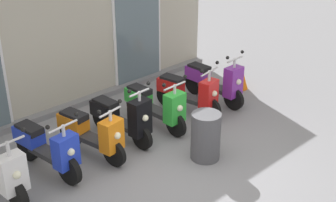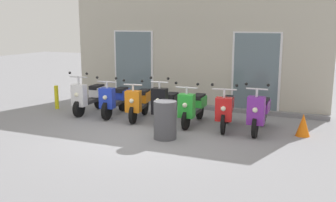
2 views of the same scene
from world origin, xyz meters
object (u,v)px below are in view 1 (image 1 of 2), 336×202
object	(u,v)px
scooter_black	(122,117)
scooter_red	(188,92)
scooter_purple	(215,81)
scooter_blue	(46,147)
scooter_green	(156,105)
scooter_orange	(91,132)
traffic_cone	(241,78)
trash_bin	(206,136)

from	to	relation	value
scooter_black	scooter_red	world-z (taller)	scooter_black
scooter_black	scooter_purple	world-z (taller)	scooter_purple
scooter_blue	scooter_purple	world-z (taller)	scooter_purple
scooter_green	scooter_black	bearing A→B (deg)	176.41
scooter_orange	scooter_purple	bearing A→B (deg)	-0.08
scooter_green	scooter_purple	distance (m)	1.68
scooter_green	traffic_cone	distance (m)	2.67
scooter_red	traffic_cone	world-z (taller)	scooter_red
scooter_purple	traffic_cone	xyz separation A→B (m)	(0.99, 0.05, -0.23)
scooter_black	trash_bin	size ratio (longest dim) A/B	1.82
scooter_purple	scooter_green	bearing A→B (deg)	178.37
scooter_black	scooter_orange	bearing A→B (deg)	-172.96
trash_bin	scooter_blue	bearing A→B (deg)	145.56
scooter_black	trash_bin	xyz separation A→B (m)	(0.64, -1.48, -0.05)
scooter_purple	trash_bin	size ratio (longest dim) A/B	1.87
scooter_green	scooter_blue	bearing A→B (deg)	178.33
scooter_purple	traffic_cone	size ratio (longest dim) A/B	3.07
scooter_orange	scooter_blue	bearing A→B (deg)	172.17
traffic_cone	trash_bin	size ratio (longest dim) A/B	0.61
scooter_green	scooter_purple	size ratio (longest dim) A/B	1.01
scooter_purple	scooter_black	bearing A→B (deg)	177.75
traffic_cone	scooter_red	bearing A→B (deg)	-178.50
scooter_red	traffic_cone	xyz separation A→B (m)	(1.80, 0.05, -0.22)
scooter_black	scooter_purple	xyz separation A→B (m)	(2.45, -0.10, 0.02)
scooter_green	traffic_cone	xyz separation A→B (m)	(2.66, 0.00, -0.21)
scooter_black	scooter_green	distance (m)	0.78
scooter_blue	scooter_black	distance (m)	1.55
trash_bin	scooter_green	bearing A→B (deg)	84.42
scooter_blue	scooter_black	size ratio (longest dim) A/B	1.04
scooter_blue	scooter_orange	xyz separation A→B (m)	(0.80, -0.11, 0.02)
scooter_orange	trash_bin	distance (m)	1.96
scooter_blue	trash_bin	xyz separation A→B (m)	(2.19, -1.50, -0.03)
scooter_orange	scooter_green	bearing A→B (deg)	1.62
scooter_blue	scooter_black	world-z (taller)	scooter_black
scooter_black	scooter_red	size ratio (longest dim) A/B	1.00
scooter_black	scooter_blue	bearing A→B (deg)	179.30
scooter_red	scooter_black	bearing A→B (deg)	176.70
scooter_black	scooter_purple	bearing A→B (deg)	-2.25
scooter_red	traffic_cone	distance (m)	1.82
scooter_orange	traffic_cone	xyz separation A→B (m)	(4.18, 0.04, -0.22)
scooter_orange	traffic_cone	bearing A→B (deg)	0.61
scooter_orange	scooter_black	world-z (taller)	scooter_black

